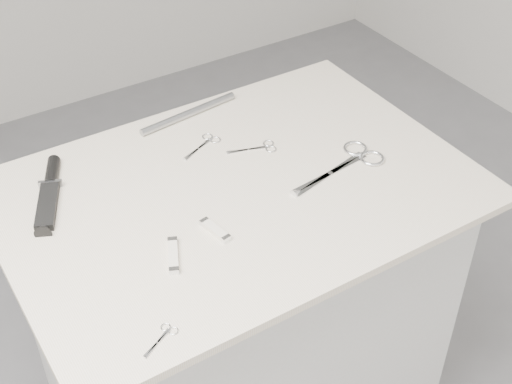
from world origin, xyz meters
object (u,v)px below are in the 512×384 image
pocket_knife_b (215,230)px  large_shears (352,160)px  sheathed_knife (50,190)px  tiny_scissors (163,337)px  plinth (240,330)px  embroidery_scissors_a (206,143)px  pocket_knife_a (173,255)px  metal_rail (189,113)px  embroidery_scissors_b (260,148)px

pocket_knife_b → large_shears: bearing=-93.7°
large_shears → sheathed_knife: bearing=148.0°
tiny_scissors → sheathed_knife: (-0.03, 0.48, 0.01)m
large_shears → pocket_knife_b: pocket_knife_b is taller
plinth → embroidery_scissors_a: bearing=83.3°
embroidery_scissors_a → pocket_knife_a: bearing=-152.3°
embroidery_scissors_a → sheathed_knife: 0.37m
embroidery_scissors_a → metal_rail: metal_rail is taller
embroidery_scissors_a → sheathed_knife: size_ratio=0.50×
embroidery_scissors_a → embroidery_scissors_b: size_ratio=0.97×
tiny_scissors → pocket_knife_a: pocket_knife_a is taller
tiny_scissors → pocket_knife_a: size_ratio=0.83×
embroidery_scissors_b → tiny_scissors: (-0.44, -0.38, -0.00)m
tiny_scissors → sheathed_knife: sheathed_knife is taller
large_shears → metal_rail: bearing=112.4°
tiny_scissors → pocket_knife_b: pocket_knife_b is taller
plinth → metal_rail: bearing=82.1°
plinth → embroidery_scissors_b: bearing=38.3°
embroidery_scissors_a → embroidery_scissors_b: (0.10, -0.08, 0.00)m
embroidery_scissors_a → metal_rail: bearing=56.2°
embroidery_scissors_b → large_shears: bearing=-28.6°
embroidery_scissors_a → pocket_knife_b: bearing=-139.5°
pocket_knife_b → metal_rail: (0.15, 0.40, 0.00)m
large_shears → metal_rail: metal_rail is taller
plinth → large_shears: large_shears is taller
sheathed_knife → pocket_knife_b: bearing=-116.7°
embroidery_scissors_a → metal_rail: 0.12m
sheathed_knife → plinth: bearing=-94.4°
embroidery_scissors_b → metal_rail: metal_rail is taller
embroidery_scissors_b → sheathed_knife: 0.48m
large_shears → embroidery_scissors_b: size_ratio=2.17×
plinth → pocket_knife_a: pocket_knife_a is taller
pocket_knife_b → metal_rail: metal_rail is taller
tiny_scissors → embroidery_scissors_b: bearing=13.5°
large_shears → plinth: bearing=157.8°
pocket_knife_b → tiny_scissors: bearing=121.7°
embroidery_scissors_a → pocket_knife_a: (-0.23, -0.30, 0.00)m
large_shears → metal_rail: size_ratio=0.93×
sheathed_knife → embroidery_scissors_b: bearing=-77.5°
embroidery_scissors_a → embroidery_scissors_b: same height
plinth → large_shears: 0.55m
tiny_scissors → pocket_knife_b: bearing=14.2°
embroidery_scissors_a → metal_rail: (0.02, 0.12, 0.01)m
pocket_knife_a → embroidery_scissors_b: bearing=-32.2°
embroidery_scissors_b → metal_rail: bearing=127.8°
embroidery_scissors_b → embroidery_scissors_a: bearing=156.9°
tiny_scissors → metal_rail: size_ratio=0.29×
embroidery_scissors_a → sheathed_knife: bearing=153.4°
tiny_scissors → pocket_knife_a: bearing=30.3°
pocket_knife_a → tiny_scissors: bearing=172.7°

